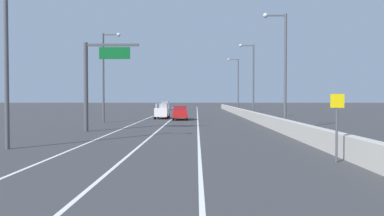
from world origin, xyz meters
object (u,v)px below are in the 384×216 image
at_px(lamp_post_right_third, 252,76).
at_px(car_red_0, 180,113).
at_px(speed_advisory_sign, 337,122).
at_px(car_white_2, 162,111).
at_px(car_silver_1, 165,105).
at_px(overhead_sign_gantry, 95,76).
at_px(lamp_post_left_mid, 105,71).
at_px(lamp_post_right_fourth, 237,82).
at_px(lamp_post_right_second, 283,63).
at_px(lamp_post_left_near, 11,41).

height_order(lamp_post_right_third, car_red_0, lamp_post_right_third).
bearing_deg(car_red_0, speed_advisory_sign, -75.37).
distance_m(lamp_post_right_third, car_white_2, 13.40).
bearing_deg(car_silver_1, overhead_sign_gantry, -91.01).
distance_m(lamp_post_left_mid, car_white_2, 10.92).
bearing_deg(lamp_post_right_fourth, car_white_2, -121.52).
xyz_separation_m(lamp_post_right_second, car_white_2, (-12.37, 17.60, -4.90)).
bearing_deg(car_red_0, overhead_sign_gantry, -111.25).
bearing_deg(lamp_post_left_mid, lamp_post_left_near, -89.08).
xyz_separation_m(speed_advisory_sign, car_white_2, (-10.86, 34.52, -0.73)).
bearing_deg(car_white_2, car_red_0, -47.61).
height_order(overhead_sign_gantry, lamp_post_right_fourth, lamp_post_right_fourth).
distance_m(lamp_post_right_fourth, car_white_2, 24.19).
height_order(lamp_post_right_third, lamp_post_left_near, same).
relative_size(overhead_sign_gantry, car_silver_1, 1.65).
bearing_deg(car_red_0, lamp_post_right_third, 22.85).
relative_size(lamp_post_right_third, lamp_post_left_mid, 1.00).
relative_size(lamp_post_left_near, lamp_post_left_mid, 1.00).
relative_size(lamp_post_right_second, car_silver_1, 2.28).
bearing_deg(speed_advisory_sign, lamp_post_right_second, 84.93).
distance_m(lamp_post_right_second, lamp_post_right_fourth, 37.80).
xyz_separation_m(overhead_sign_gantry, lamp_post_right_third, (16.30, 20.82, 1.21)).
bearing_deg(speed_advisory_sign, lamp_post_left_near, 166.19).
bearing_deg(speed_advisory_sign, car_white_2, 107.47).
xyz_separation_m(lamp_post_right_third, lamp_post_right_fourth, (-0.02, 18.90, 0.00)).
relative_size(lamp_post_right_second, car_white_2, 2.50).
height_order(lamp_post_right_third, car_silver_1, lamp_post_right_third).
xyz_separation_m(lamp_post_right_third, lamp_post_left_mid, (-18.25, -9.12, 0.00)).
height_order(overhead_sign_gantry, lamp_post_right_second, lamp_post_right_second).
xyz_separation_m(lamp_post_right_second, car_red_0, (-9.77, 14.76, -5.00)).
bearing_deg(speed_advisory_sign, car_silver_1, 100.49).
height_order(speed_advisory_sign, lamp_post_left_near, lamp_post_left_near).
xyz_separation_m(lamp_post_right_third, car_red_0, (-9.81, -4.14, -5.00)).
bearing_deg(car_white_2, overhead_sign_gantry, -101.28).
relative_size(car_red_0, car_white_2, 1.07).
bearing_deg(lamp_post_left_mid, lamp_post_right_third, 26.55).
bearing_deg(lamp_post_left_mid, lamp_post_right_second, -28.24).
relative_size(speed_advisory_sign, lamp_post_right_third, 0.29).
relative_size(car_red_0, car_silver_1, 0.98).
xyz_separation_m(lamp_post_right_third, car_silver_1, (-15.26, 38.28, -4.89)).
distance_m(lamp_post_right_second, car_red_0, 18.40).
distance_m(overhead_sign_gantry, lamp_post_right_fourth, 42.94).
height_order(lamp_post_right_third, lamp_post_right_fourth, same).
relative_size(lamp_post_left_near, car_silver_1, 2.28).
relative_size(lamp_post_right_fourth, car_white_2, 2.50).
bearing_deg(lamp_post_right_third, lamp_post_left_near, -119.36).
bearing_deg(lamp_post_left_near, lamp_post_right_second, 35.86).
bearing_deg(lamp_post_right_fourth, car_silver_1, 128.18).
bearing_deg(overhead_sign_gantry, car_red_0, 68.75).
distance_m(lamp_post_left_near, car_red_0, 29.24).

